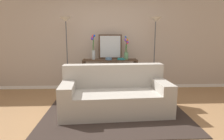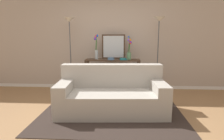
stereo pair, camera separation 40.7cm
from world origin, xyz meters
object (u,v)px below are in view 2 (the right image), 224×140
floor_lamp_left (70,34)px  floor_lamp_right (159,34)px  vase_tall_flowers (96,47)px  couch (112,96)px  vase_short_flowers (129,50)px  book_stack (123,59)px  wall_mirror (113,47)px  console_table (113,70)px  book_row_under_console (97,89)px  fruit_bowl (111,59)px

floor_lamp_left → floor_lamp_right: 2.16m
vase_tall_flowers → couch: bearing=-70.1°
vase_short_flowers → book_stack: vase_short_flowers is taller
wall_mirror → book_stack: (0.26, -0.26, -0.29)m
console_table → book_row_under_console: console_table is taller
vase_tall_flowers → fruit_bowl: (0.39, -0.16, -0.29)m
console_table → wall_mirror: 0.60m
wall_mirror → fruit_bowl: size_ratio=3.77×
floor_lamp_right → book_stack: bearing=-179.5°
book_stack → floor_lamp_right: bearing=0.5°
vase_tall_flowers → book_stack: (0.69, -0.14, -0.30)m
floor_lamp_left → floor_lamp_right: same height
book_row_under_console → floor_lamp_left: bearing=-171.5°
vase_short_flowers → fruit_bowl: bearing=-163.0°
console_table → floor_lamp_right: (1.11, -0.10, 0.89)m
fruit_bowl → book_stack: 0.30m
vase_short_flowers → wall_mirror: bearing=161.1°
couch → book_stack: bearing=79.7°
floor_lamp_right → vase_tall_flowers: floor_lamp_right is taller
wall_mirror → vase_tall_flowers: 0.45m
book_stack → floor_lamp_left: bearing=179.7°
floor_lamp_right → book_stack: 1.03m
book_stack → wall_mirror: bearing=134.3°
couch → floor_lamp_left: bearing=133.1°
console_table → floor_lamp_left: size_ratio=0.73×
floor_lamp_left → couch: bearing=-46.9°
console_table → couch: bearing=-87.5°
vase_short_flowers → book_row_under_console: vase_short_flowers is taller
fruit_bowl → book_stack: bearing=2.7°
vase_tall_flowers → book_stack: size_ratio=3.30×
couch → console_table: 1.32m
floor_lamp_left → fruit_bowl: 1.18m
fruit_bowl → vase_tall_flowers: bearing=158.1°
wall_mirror → book_stack: bearing=-45.7°
wall_mirror → vase_short_flowers: size_ratio=1.07×
couch → vase_short_flowers: bearing=74.4°
floor_lamp_left → book_stack: (1.32, -0.01, -0.60)m
floor_lamp_left → vase_tall_flowers: (0.63, 0.13, -0.30)m
vase_short_flowers → fruit_bowl: (-0.45, -0.14, -0.21)m
vase_tall_flowers → vase_short_flowers: vase_tall_flowers is taller
vase_short_flowers → vase_tall_flowers: bearing=178.9°
console_table → floor_lamp_right: bearing=-5.0°
console_table → fruit_bowl: bearing=-105.9°
wall_mirror → book_row_under_console: wall_mirror is taller
fruit_bowl → book_row_under_console: fruit_bowl is taller
floor_lamp_right → couch: bearing=-131.6°
floor_lamp_right → vase_tall_flowers: size_ratio=3.03×
floor_lamp_right → wall_mirror: (-1.10, 0.26, -0.31)m
console_table → book_row_under_console: bearing=180.0°
vase_short_flowers → book_stack: (-0.15, -0.12, -0.22)m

